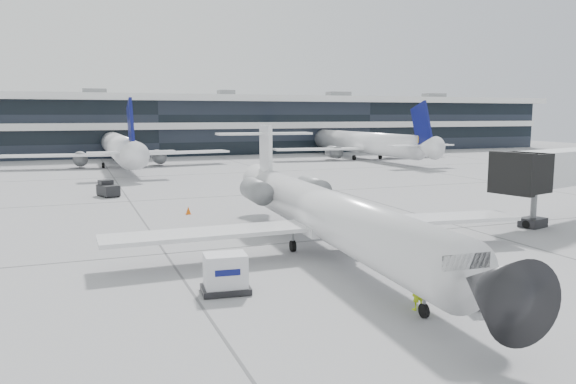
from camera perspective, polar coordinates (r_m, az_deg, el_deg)
name	(u,v)px	position (r m, az deg, el deg)	size (l,w,h in m)	color
ground	(330,239)	(34.61, 4.31, -4.81)	(220.00, 220.00, 0.00)	gray
terminal	(150,128)	(113.44, -13.80, 6.37)	(170.00, 22.00, 10.00)	black
bg_jet_center	(120,166)	(86.06, -16.66, 2.51)	(32.00, 40.00, 9.60)	white
bg_jet_right	(362,159)	(97.61, 7.48, 3.38)	(32.00, 40.00, 9.60)	white
regional_jet	(325,212)	(30.49, 3.77, -2.07)	(23.65, 29.51, 6.81)	white
ramp_worker	(418,286)	(22.78, 13.06, -9.26)	(0.70, 0.46, 1.92)	#D0FF1A
baggage_tug	(476,284)	(24.49, 18.52, -8.87)	(2.20, 2.82, 1.57)	white
cargo_uld	(225,274)	(24.38, -6.38, -8.25)	(2.19, 1.71, 1.67)	black
traffic_cone	(188,210)	(43.64, -10.10, -1.86)	(0.50, 0.50, 0.62)	#E35A0B
far_tug	(108,189)	(54.89, -17.83, 0.28)	(2.08, 2.68, 1.50)	black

